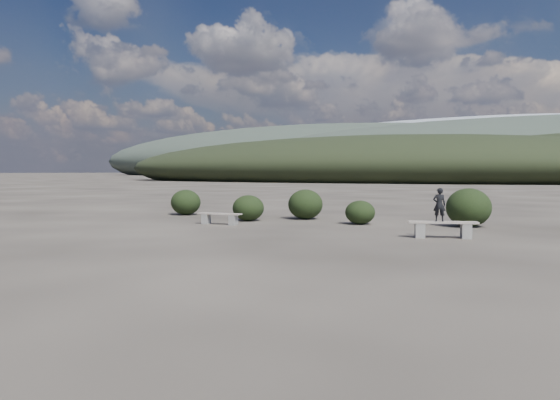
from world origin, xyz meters
The scene contains 10 objects.
ground centered at (0.00, 0.00, 0.00)m, with size 1200.00×1200.00×0.00m, color #28241F.
bench_left centered at (-4.44, 6.11, 0.25)m, with size 1.68×0.49×0.41m.
bench_right centered at (3.53, 5.57, 0.29)m, with size 1.97×0.98×0.48m.
seated_person centered at (3.42, 5.54, 0.97)m, with size 0.35×0.23×0.97m, color black.
shrub_a centered at (-4.24, 7.86, 0.50)m, with size 1.23×1.23×1.00m, color black.
shrub_b centered at (-2.56, 9.54, 0.60)m, with size 1.40×1.40×1.20m, color black.
shrub_c centered at (0.09, 8.45, 0.43)m, with size 1.09×1.09×0.87m, color black.
shrub_d centered at (3.75, 9.27, 0.67)m, with size 1.54×1.54×1.34m, color black.
shrub_f centered at (-8.18, 9.17, 0.56)m, with size 1.32×1.32×1.11m, color black.
mountain_ridges centered at (-7.48, 339.06, 10.84)m, with size 500.00×400.00×56.00m.
Camera 1 is at (6.30, -10.52, 1.92)m, focal length 35.00 mm.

